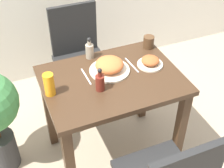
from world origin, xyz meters
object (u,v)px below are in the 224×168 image
Objects in this scene: side_plate at (150,62)px; condiment_bottle at (90,50)px; sauce_bottle at (100,82)px; food_plate at (109,66)px; chair_far at (79,53)px; drink_cup at (149,42)px; juice_glass at (49,84)px.

condiment_bottle is at bearing 144.71° from side_plate.
side_plate is 0.42m from sauce_bottle.
food_plate is 1.68× the size of condiment_bottle.
chair_far is at bearing 85.46° from condiment_bottle.
drink_cup reaches higher than side_plate.
chair_far reaches higher than sauce_bottle.
drink_cup is 0.45m from condiment_bottle.
drink_cup is at bearing 65.14° from side_plate.
juice_glass is at bearing -163.37° from drink_cup.
side_plate is at bearing 2.56° from juice_glass.
side_plate is at bearing -63.72° from chair_far.
sauce_bottle is at bearing -99.38° from condiment_bottle.
food_plate is 1.68× the size of sauce_bottle.
side_plate is 1.09× the size of sauce_bottle.
condiment_bottle is (-0.07, 0.20, 0.02)m from food_plate.
food_plate is at bearing -156.80° from drink_cup.
side_plate is at bearing -35.29° from condiment_bottle.
juice_glass is (-0.42, -0.08, 0.03)m from food_plate.
juice_glass is at bearing -141.81° from condiment_bottle.
food_plate is at bearing 51.00° from sauce_bottle.
food_plate is 3.00× the size of drink_cup.
chair_far is 3.40× the size of food_plate.
side_plate is (0.32, -0.64, 0.24)m from chair_far.
chair_far is 0.48m from condiment_bottle.
food_plate is 0.20m from sauce_bottle.
food_plate is 1.53× the size of side_plate.
sauce_bottle is 0.36m from condiment_bottle.
chair_far reaches higher than side_plate.
sauce_bottle is at bearing -164.82° from side_plate.
sauce_bottle reaches higher than juice_glass.
chair_far is 6.27× the size of juice_glass.
condiment_bottle is at bearing 80.62° from sauce_bottle.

